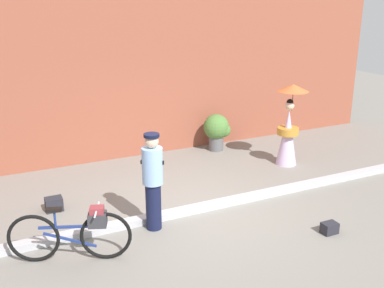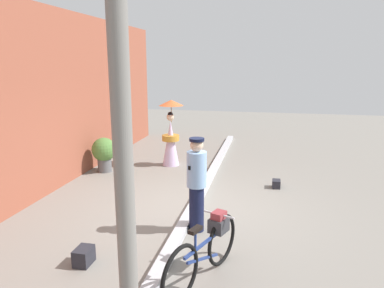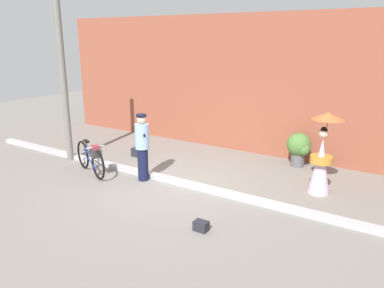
{
  "view_description": "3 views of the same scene",
  "coord_description": "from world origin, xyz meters",
  "px_view_note": "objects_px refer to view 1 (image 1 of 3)",
  "views": [
    {
      "loc": [
        -3.22,
        -6.66,
        3.73
      ],
      "look_at": [
        0.13,
        0.34,
        1.18
      ],
      "focal_mm": 42.17,
      "sensor_mm": 36.0,
      "label": 1
    },
    {
      "loc": [
        -6.52,
        -1.38,
        2.89
      ],
      "look_at": [
        0.67,
        0.17,
        1.2
      ],
      "focal_mm": 33.15,
      "sensor_mm": 36.0,
      "label": 2
    },
    {
      "loc": [
        4.96,
        -7.0,
        3.43
      ],
      "look_at": [
        0.28,
        0.22,
        1.0
      ],
      "focal_mm": 35.35,
      "sensor_mm": 36.0,
      "label": 3
    }
  ],
  "objects_px": {
    "person_officer": "(153,179)",
    "person_with_parasol": "(289,127)",
    "bicycle_near_officer": "(75,233)",
    "backpack_on_pavement": "(330,228)",
    "potted_plant_by_door": "(217,129)",
    "backpack_spare": "(54,204)"
  },
  "relations": [
    {
      "from": "person_officer",
      "to": "person_with_parasol",
      "type": "height_order",
      "value": "person_with_parasol"
    },
    {
      "from": "bicycle_near_officer",
      "to": "backpack_on_pavement",
      "type": "height_order",
      "value": "bicycle_near_officer"
    },
    {
      "from": "backpack_on_pavement",
      "to": "person_officer",
      "type": "bearing_deg",
      "value": 150.95
    },
    {
      "from": "person_officer",
      "to": "backpack_on_pavement",
      "type": "height_order",
      "value": "person_officer"
    },
    {
      "from": "potted_plant_by_door",
      "to": "bicycle_near_officer",
      "type": "bearing_deg",
      "value": -140.45
    },
    {
      "from": "bicycle_near_officer",
      "to": "person_officer",
      "type": "height_order",
      "value": "person_officer"
    },
    {
      "from": "person_with_parasol",
      "to": "backpack_spare",
      "type": "bearing_deg",
      "value": -178.38
    },
    {
      "from": "person_officer",
      "to": "potted_plant_by_door",
      "type": "bearing_deg",
      "value": 47.08
    },
    {
      "from": "bicycle_near_officer",
      "to": "person_with_parasol",
      "type": "distance_m",
      "value": 5.64
    },
    {
      "from": "person_officer",
      "to": "backpack_on_pavement",
      "type": "xyz_separation_m",
      "value": [
        2.55,
        -1.42,
        -0.79
      ]
    },
    {
      "from": "backpack_on_pavement",
      "to": "backpack_spare",
      "type": "xyz_separation_m",
      "value": [
        -3.97,
        2.81,
        0.04
      ]
    },
    {
      "from": "person_with_parasol",
      "to": "backpack_spare",
      "type": "relative_size",
      "value": 6.14
    },
    {
      "from": "bicycle_near_officer",
      "to": "person_with_parasol",
      "type": "relative_size",
      "value": 0.9
    },
    {
      "from": "potted_plant_by_door",
      "to": "backpack_spare",
      "type": "xyz_separation_m",
      "value": [
        -4.32,
        -1.73,
        -0.41
      ]
    },
    {
      "from": "bicycle_near_officer",
      "to": "person_officer",
      "type": "bearing_deg",
      "value": 16.67
    },
    {
      "from": "backpack_on_pavement",
      "to": "backpack_spare",
      "type": "distance_m",
      "value": 4.86
    },
    {
      "from": "backpack_spare",
      "to": "person_officer",
      "type": "bearing_deg",
      "value": -44.64
    },
    {
      "from": "person_with_parasol",
      "to": "potted_plant_by_door",
      "type": "relative_size",
      "value": 2.01
    },
    {
      "from": "person_with_parasol",
      "to": "person_officer",
      "type": "bearing_deg",
      "value": -158.38
    },
    {
      "from": "person_officer",
      "to": "backpack_on_pavement",
      "type": "distance_m",
      "value": 3.03
    },
    {
      "from": "person_officer",
      "to": "person_with_parasol",
      "type": "bearing_deg",
      "value": 21.62
    },
    {
      "from": "backpack_on_pavement",
      "to": "bicycle_near_officer",
      "type": "bearing_deg",
      "value": 165.65
    }
  ]
}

